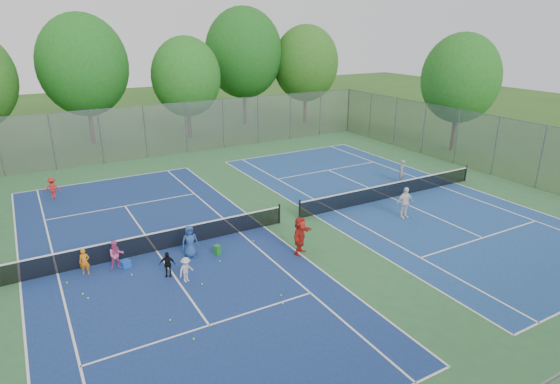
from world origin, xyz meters
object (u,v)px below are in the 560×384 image
(ball_hopper, at_px, (217,250))
(instructor, at_px, (401,171))
(net_left, at_px, (156,242))
(net_right, at_px, (392,191))
(ball_crate, at_px, (126,264))

(ball_hopper, bearing_deg, instructor, 14.09)
(net_left, bearing_deg, net_right, 0.00)
(ball_crate, bearing_deg, instructor, 8.48)
(net_right, bearing_deg, net_left, 180.00)
(net_left, height_order, ball_crate, net_left)
(net_left, relative_size, ball_crate, 35.54)
(net_left, height_order, instructor, instructor)
(net_left, bearing_deg, instructor, 6.49)
(net_right, relative_size, instructor, 8.54)
(instructor, bearing_deg, ball_hopper, -23.54)
(net_right, height_order, ball_crate, net_right)
(net_right, distance_m, ball_crate, 15.57)
(net_right, distance_m, instructor, 3.16)
(net_right, bearing_deg, instructor, 36.68)
(net_left, xyz_separation_m, ball_hopper, (2.25, -1.70, -0.22))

